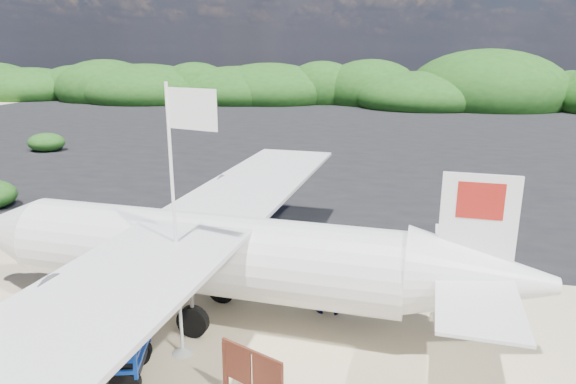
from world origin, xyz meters
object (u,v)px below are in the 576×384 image
baggage_cart (83,382)px  flagpole (183,353)px  crew_b (325,277)px  crew_c (423,272)px  crew_a (174,229)px

baggage_cart → flagpole: bearing=25.7°
crew_b → crew_c: 2.93m
crew_a → crew_b: bearing=143.9°
baggage_cart → flagpole: size_ratio=0.47×
crew_a → crew_b: crew_b is taller
crew_b → crew_a: bearing=-30.9°
flagpole → crew_c: flagpole is taller
flagpole → crew_b: bearing=42.7°
baggage_cart → crew_a: 7.49m
flagpole → crew_a: flagpole is taller
baggage_cart → flagpole: 2.18m
flagpole → crew_a: 6.59m
baggage_cart → crew_a: bearing=83.2°
baggage_cart → flagpole: flagpole is taller
crew_c → crew_b: bearing=17.9°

